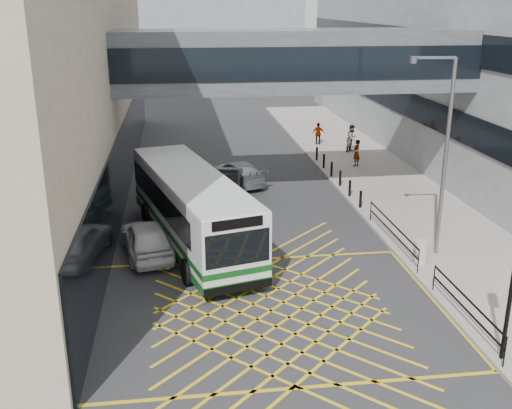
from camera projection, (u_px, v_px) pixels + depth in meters
name	position (u px, v px, depth m)	size (l,w,h in m)	color
ground	(271.00, 311.00, 20.97)	(120.00, 120.00, 0.00)	#333335
building_far	(181.00, 14.00, 74.24)	(28.00, 16.00, 18.00)	gray
skybridge	(294.00, 60.00, 30.23)	(20.00, 4.10, 3.00)	#4C5156
pavement	(380.00, 180.00, 36.15)	(6.00, 54.00, 0.16)	gray
box_junction	(271.00, 311.00, 20.97)	(12.00, 9.00, 0.01)	gold
bus	(191.00, 207.00, 26.29)	(5.53, 11.91, 3.26)	silver
car_white	(146.00, 238.00, 25.38)	(2.01, 4.90, 1.56)	silver
car_dark	(227.00, 181.00, 33.63)	(1.95, 4.99, 1.56)	black
car_silver	(238.00, 172.00, 35.53)	(1.95, 4.62, 1.44)	gray
street_lamp	(442.00, 146.00, 23.97)	(1.86, 0.44, 8.15)	slate
litter_bin	(420.00, 252.00, 24.29)	(0.57, 0.57, 0.98)	#ADA89E
kerb_railings	(421.00, 258.00, 23.12)	(0.05, 12.54, 1.00)	black
bollards	(336.00, 174.00, 35.65)	(0.14, 10.14, 0.90)	black
pedestrian_a	(356.00, 153.00, 38.78)	(0.69, 0.49, 1.74)	gray
pedestrian_b	(352.00, 138.00, 42.54)	(0.94, 0.55, 1.92)	gray
pedestrian_c	(318.00, 134.00, 44.80)	(0.96, 0.46, 1.62)	gray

